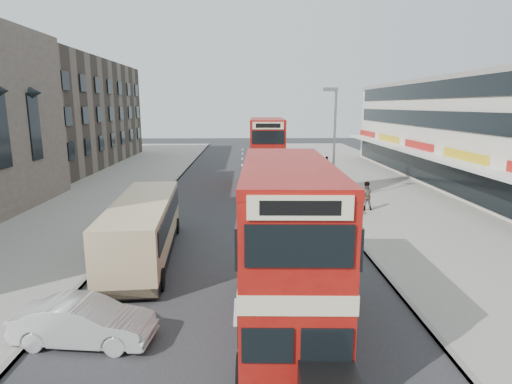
% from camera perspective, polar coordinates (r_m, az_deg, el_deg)
% --- Properties ---
extents(ground, '(160.00, 160.00, 0.00)m').
position_cam_1_polar(ground, '(13.20, -2.90, -19.99)').
color(ground, '#28282B').
rests_on(ground, ground).
extents(road_surface, '(12.00, 90.00, 0.01)m').
position_cam_1_polar(road_surface, '(31.99, -2.10, -0.83)').
color(road_surface, '#28282B').
rests_on(road_surface, ground).
extents(pavement_right, '(12.00, 90.00, 0.15)m').
position_cam_1_polar(pavement_right, '(34.04, 18.54, -0.55)').
color(pavement_right, gray).
rests_on(pavement_right, ground).
extents(pavement_left, '(12.00, 90.00, 0.15)m').
position_cam_1_polar(pavement_left, '(34.27, -22.61, -0.77)').
color(pavement_left, gray).
rests_on(pavement_left, ground).
extents(kerb_left, '(0.20, 90.00, 0.16)m').
position_cam_1_polar(kerb_left, '(32.61, -12.89, -0.75)').
color(kerb_left, gray).
rests_on(kerb_left, ground).
extents(kerb_right, '(0.20, 90.00, 0.16)m').
position_cam_1_polar(kerb_right, '(32.49, 8.72, -0.63)').
color(kerb_right, gray).
rests_on(kerb_right, ground).
extents(brick_terrace, '(14.00, 28.00, 12.00)m').
position_cam_1_polar(brick_terrace, '(54.06, -26.34, 9.51)').
color(brick_terrace, '#66594C').
rests_on(brick_terrace, ground).
extents(commercial_row, '(9.90, 46.20, 9.30)m').
position_cam_1_polar(commercial_row, '(38.66, 29.18, 6.90)').
color(commercial_row, beige).
rests_on(commercial_row, ground).
extents(street_lamp, '(1.00, 0.20, 8.12)m').
position_cam_1_polar(street_lamp, '(29.96, 10.47, 7.39)').
color(street_lamp, slate).
rests_on(street_lamp, ground).
extents(bus_main, '(2.86, 9.38, 5.12)m').
position_cam_1_polar(bus_main, '(12.80, 4.18, -7.65)').
color(bus_main, black).
rests_on(bus_main, ground).
extents(bus_second, '(3.12, 10.30, 5.63)m').
position_cam_1_polar(bus_second, '(36.74, 1.52, 5.48)').
color(bus_second, black).
rests_on(bus_second, ground).
extents(coach, '(3.14, 9.73, 2.54)m').
position_cam_1_polar(coach, '(19.91, -15.04, -4.56)').
color(coach, black).
rests_on(coach, ground).
extents(car_left_front, '(4.20, 1.86, 1.34)m').
position_cam_1_polar(car_left_front, '(13.90, -22.28, -16.00)').
color(car_left_front, silver).
rests_on(car_left_front, ground).
extents(car_right_a, '(4.73, 2.34, 1.32)m').
position_cam_1_polar(car_right_a, '(26.79, 7.91, -1.96)').
color(car_right_a, maroon).
rests_on(car_right_a, ground).
extents(car_right_b, '(4.57, 2.50, 1.21)m').
position_cam_1_polar(car_right_b, '(33.67, 7.23, 0.77)').
color(car_right_b, '#CB5414').
rests_on(car_right_b, ground).
extents(pedestrian_near, '(0.71, 0.49, 1.93)m').
position_cam_1_polar(pedestrian_near, '(28.53, 14.66, -0.46)').
color(pedestrian_near, gray).
rests_on(pedestrian_near, pavement_right).
extents(pedestrian_far, '(1.17, 0.56, 1.94)m').
position_cam_1_polar(pedestrian_far, '(41.57, 9.52, 3.48)').
color(pedestrian_far, gray).
rests_on(pedestrian_far, pavement_right).
extents(cyclist, '(0.71, 1.78, 2.27)m').
position_cam_1_polar(cyclist, '(32.69, 5.21, 0.80)').
color(cyclist, gray).
rests_on(cyclist, ground).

